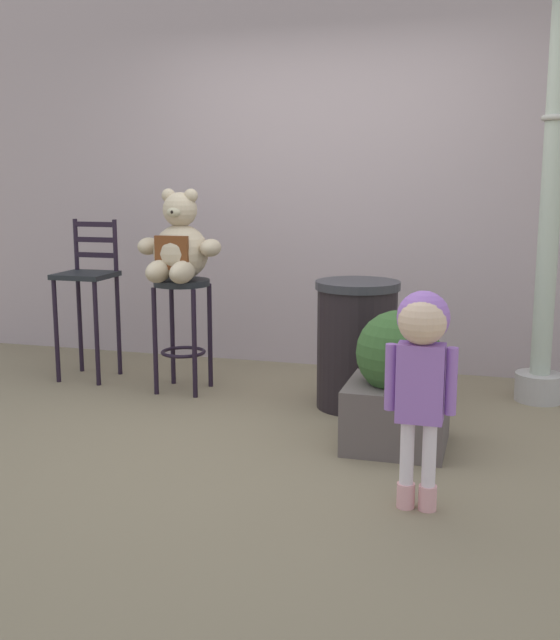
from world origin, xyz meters
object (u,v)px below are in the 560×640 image
object	(u,v)px
child_walking	(422,353)
bar_chair_empty	(88,287)
trash_bin	(357,344)
teddy_bear	(179,247)
planter_with_shrub	(397,385)
bar_stool_with_teddy	(182,313)
lamppost	(550,207)

from	to	relation	value
child_walking	bar_chair_empty	distance (m)	2.97
trash_bin	child_walking	bearing A→B (deg)	-69.30
teddy_bear	planter_with_shrub	distance (m)	1.78
planter_with_shrub	bar_stool_with_teddy	bearing A→B (deg)	155.38
bar_stool_with_teddy	trash_bin	world-z (taller)	trash_bin
trash_bin	lamppost	world-z (taller)	lamppost
bar_stool_with_teddy	teddy_bear	size ratio (longest dim) A/B	1.27
child_walking	lamppost	distance (m)	2.03
teddy_bear	planter_with_shrub	world-z (taller)	teddy_bear
teddy_bear	lamppost	xyz separation A→B (m)	(2.29, 0.43, 0.26)
bar_chair_empty	planter_with_shrub	xyz separation A→B (m)	(2.30, -0.84, -0.32)
teddy_bear	planter_with_shrub	bearing A→B (deg)	-23.71
child_walking	bar_chair_empty	bearing A→B (deg)	-122.80
teddy_bear	bar_chair_empty	distance (m)	0.85
trash_bin	planter_with_shrub	bearing A→B (deg)	-62.35
lamppost	teddy_bear	bearing A→B (deg)	-169.26
child_walking	bar_stool_with_teddy	bearing A→B (deg)	-130.52
lamppost	bar_chair_empty	xyz separation A→B (m)	(-3.07, -0.27, -0.58)
teddy_bear	lamppost	world-z (taller)	lamppost
teddy_bear	bar_chair_empty	xyz separation A→B (m)	(-0.78, 0.17, -0.31)
bar_chair_empty	lamppost	bearing A→B (deg)	4.99
trash_bin	lamppost	bearing A→B (deg)	22.32
bar_stool_with_teddy	child_walking	distance (m)	2.26
bar_stool_with_teddy	lamppost	distance (m)	2.43
planter_with_shrub	teddy_bear	bearing A→B (deg)	156.29
child_walking	planter_with_shrub	xyz separation A→B (m)	(-0.19, 0.76, -0.36)
bar_chair_empty	child_walking	bearing A→B (deg)	-32.67
bar_stool_with_teddy	teddy_bear	xyz separation A→B (m)	(0.00, -0.03, 0.44)
bar_stool_with_teddy	planter_with_shrub	world-z (taller)	bar_stool_with_teddy
trash_bin	lamppost	size ratio (longest dim) A/B	0.26
bar_stool_with_teddy	child_walking	xyz separation A→B (m)	(1.72, -1.46, 0.16)
bar_stool_with_teddy	planter_with_shrub	xyz separation A→B (m)	(1.53, -0.70, -0.20)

